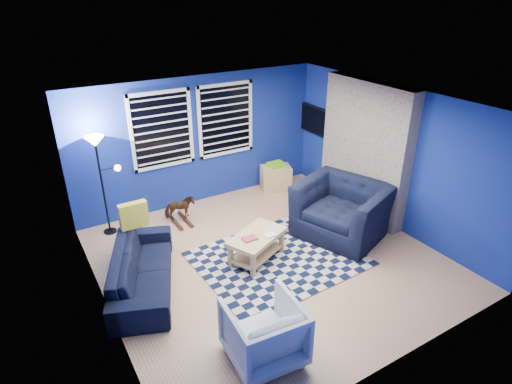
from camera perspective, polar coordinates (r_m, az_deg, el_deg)
floor at (r=6.95m, az=1.75°, el=-8.91°), size 5.00×5.00×0.00m
ceiling at (r=5.89m, az=2.08°, el=11.46°), size 5.00×5.00×0.00m
wall_back at (r=8.37m, az=-7.46°, el=6.76°), size 5.00×0.00×5.00m
wall_left at (r=5.54m, az=-20.54°, el=-5.37°), size 0.00×5.00×5.00m
wall_right at (r=7.86m, az=17.46°, el=4.46°), size 0.00×5.00×5.00m
fireplace at (r=8.10m, az=14.16°, el=5.09°), size 0.65×2.00×2.50m
window_left at (r=7.98m, az=-12.44°, el=8.04°), size 1.17×0.06×1.42m
window_right at (r=8.46m, az=-4.04°, el=9.60°), size 1.17×0.06×1.42m
tv at (r=9.14m, az=8.13°, el=9.35°), size 0.07×1.00×0.58m
rug at (r=6.96m, az=3.01°, el=-8.85°), size 2.58×2.10×0.02m
sofa at (r=6.44m, az=-14.91°, el=-9.93°), size 2.17×1.47×0.59m
armchair_big at (r=7.52m, az=11.36°, el=-2.39°), size 1.79×1.69×0.94m
armchair_bent at (r=5.16m, az=1.04°, el=-18.16°), size 0.89×0.91×0.77m
rocking_horse at (r=7.92m, az=-10.16°, el=-2.14°), size 0.34×0.57×0.45m
coffee_table at (r=6.76m, az=0.11°, el=-6.66°), size 1.10×0.90×0.48m
cabinet at (r=9.12m, az=2.65°, el=1.97°), size 0.72×0.59×0.60m
floor_lamp at (r=7.47m, az=-20.26°, el=4.62°), size 0.48×0.30×1.78m
throw_pillow at (r=6.81m, az=-16.01°, el=-2.99°), size 0.43×0.13×0.41m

